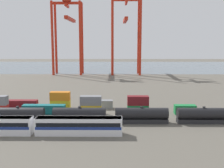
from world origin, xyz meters
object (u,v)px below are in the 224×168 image
(shipping_container_13, at_px, (103,104))
(gantry_crane_west, at_px, (68,28))
(shipping_container_7, at_px, (185,109))
(passenger_train, at_px, (34,125))
(shipping_container_10, at_px, (18,104))
(gantry_crane_central, at_px, (126,27))
(freight_tank_row, at_px, (111,115))
(shipping_container_5, at_px, (138,109))

(shipping_container_13, relative_size, gantry_crane_west, 0.13)
(shipping_container_7, bearing_deg, gantry_crane_west, 115.98)
(passenger_train, height_order, shipping_container_10, passenger_train)
(shipping_container_10, bearing_deg, passenger_train, -63.84)
(gantry_crane_central, bearing_deg, shipping_container_7, -82.69)
(gantry_crane_west, xyz_separation_m, gantry_crane_central, (36.41, -0.42, 0.59))
(shipping_container_7, bearing_deg, shipping_container_10, 172.70)
(passenger_train, height_order, gantry_crane_central, gantry_crane_central)
(passenger_train, relative_size, freight_tank_row, 0.65)
(shipping_container_10, bearing_deg, gantry_crane_west, 89.50)
(shipping_container_7, xyz_separation_m, shipping_container_13, (-23.76, 6.42, 0.00))
(shipping_container_13, distance_m, gantry_crane_west, 102.10)
(passenger_train, distance_m, freight_tank_row, 19.22)
(shipping_container_13, distance_m, gantry_crane_central, 99.20)
(shipping_container_10, bearing_deg, freight_tank_row, -28.01)
(shipping_container_5, distance_m, gantry_crane_central, 104.78)
(freight_tank_row, relative_size, shipping_container_13, 10.06)
(shipping_container_7, relative_size, gantry_crane_west, 0.13)
(shipping_container_5, bearing_deg, shipping_container_10, 170.07)
(passenger_train, xyz_separation_m, shipping_container_7, (38.13, 18.08, -0.84))
(shipping_container_13, bearing_deg, gantry_crane_west, 105.10)
(shipping_container_7, bearing_deg, shipping_container_5, 180.00)
(shipping_container_7, relative_size, shipping_container_10, 0.50)
(shipping_container_13, xyz_separation_m, gantry_crane_west, (-25.59, 94.85, 27.83))
(passenger_train, bearing_deg, gantry_crane_west, 95.37)
(gantry_crane_central, bearing_deg, shipping_container_5, -90.31)
(gantry_crane_west, bearing_deg, shipping_container_13, -74.90)
(gantry_crane_central, bearing_deg, gantry_crane_west, 179.33)
(shipping_container_5, bearing_deg, freight_tank_row, -130.68)
(freight_tank_row, xyz_separation_m, gantry_crane_west, (-28.14, 110.25, 27.12))
(shipping_container_7, distance_m, shipping_container_10, 50.58)
(passenger_train, bearing_deg, shipping_container_10, 116.16)
(freight_tank_row, bearing_deg, gantry_crane_west, 104.32)
(shipping_container_5, xyz_separation_m, shipping_container_7, (13.48, 0.00, 0.00))
(gantry_crane_west, relative_size, gantry_crane_central, 0.96)
(freight_tank_row, bearing_deg, gantry_crane_central, 85.69)
(shipping_container_5, height_order, gantry_crane_central, gantry_crane_central)
(gantry_crane_west, bearing_deg, passenger_train, -84.63)
(shipping_container_10, bearing_deg, shipping_container_5, -9.93)
(freight_tank_row, relative_size, shipping_container_10, 5.02)
(freight_tank_row, bearing_deg, shipping_container_7, 22.96)
(shipping_container_5, relative_size, shipping_container_10, 0.50)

